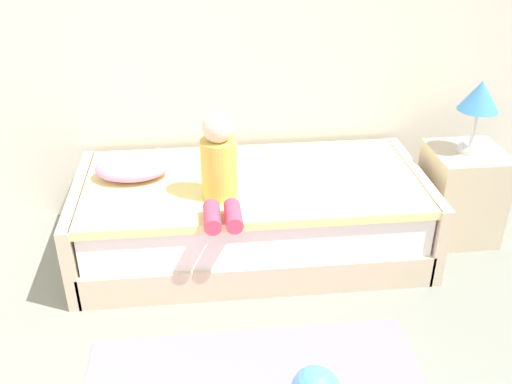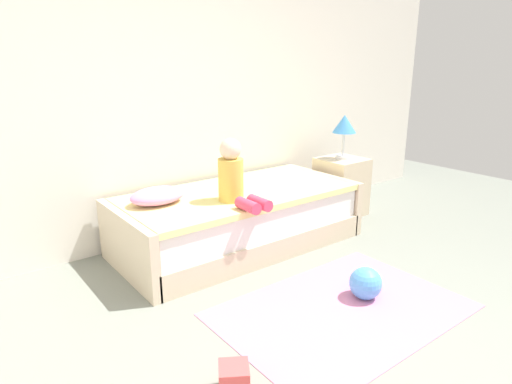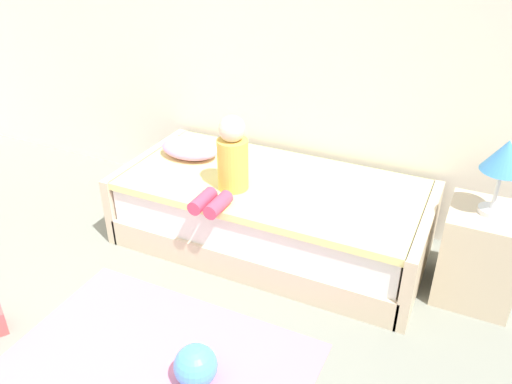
% 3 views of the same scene
% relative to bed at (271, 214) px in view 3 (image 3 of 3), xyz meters
% --- Properties ---
extents(wall_rear, '(7.20, 0.10, 2.90)m').
position_rel_bed_xyz_m(wall_rear, '(-0.37, 0.60, 1.20)').
color(wall_rear, silver).
rests_on(wall_rear, ground).
extents(bed, '(2.11, 1.00, 0.50)m').
position_rel_bed_xyz_m(bed, '(0.00, 0.00, 0.00)').
color(bed, beige).
rests_on(bed, ground).
extents(nightstand, '(0.44, 0.44, 0.60)m').
position_rel_bed_xyz_m(nightstand, '(1.35, 0.03, 0.05)').
color(nightstand, beige).
rests_on(nightstand, ground).
extents(table_lamp, '(0.24, 0.24, 0.45)m').
position_rel_bed_xyz_m(table_lamp, '(1.35, 0.03, 0.69)').
color(table_lamp, silver).
rests_on(table_lamp, nightstand).
extents(child_figure, '(0.20, 0.51, 0.50)m').
position_rel_bed_xyz_m(child_figure, '(-0.20, -0.23, 0.46)').
color(child_figure, gold).
rests_on(child_figure, bed).
extents(pillow, '(0.44, 0.30, 0.13)m').
position_rel_bed_xyz_m(pillow, '(-0.70, 0.10, 0.32)').
color(pillow, '#EA8CC6').
rests_on(pillow, bed).
extents(toy_ball, '(0.23, 0.23, 0.23)m').
position_rel_bed_xyz_m(toy_ball, '(0.15, -1.28, -0.13)').
color(toy_ball, '#4C99E5').
rests_on(toy_ball, ground).
extents(area_rug, '(1.60, 1.10, 0.01)m').
position_rel_bed_xyz_m(area_rug, '(-0.09, -1.30, -0.24)').
color(area_rug, pink).
rests_on(area_rug, ground).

